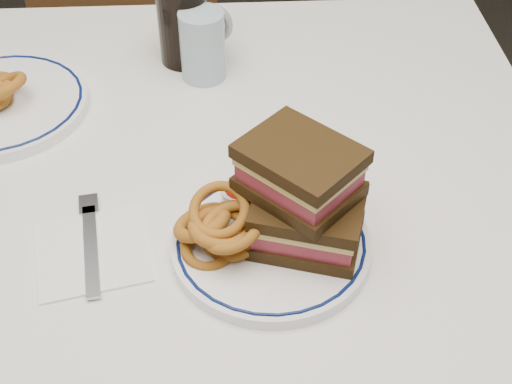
{
  "coord_description": "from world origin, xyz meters",
  "views": [
    {
      "loc": [
        0.14,
        -0.83,
        1.42
      ],
      "look_at": [
        0.17,
        -0.19,
        0.82
      ],
      "focal_mm": 50.0,
      "sensor_mm": 36.0,
      "label": 1
    }
  ],
  "objects_px": {
    "reuben_sandwich": "(304,196)",
    "far_plate": "(0,104)",
    "main_plate": "(271,244)",
    "beer_mug": "(185,21)",
    "chair_far": "(133,46)"
  },
  "relations": [
    {
      "from": "reuben_sandwich",
      "to": "far_plate",
      "type": "bearing_deg",
      "value": 144.82
    },
    {
      "from": "main_plate",
      "to": "beer_mug",
      "type": "height_order",
      "value": "beer_mug"
    },
    {
      "from": "chair_far",
      "to": "far_plate",
      "type": "relative_size",
      "value": 3.24
    },
    {
      "from": "chair_far",
      "to": "reuben_sandwich",
      "type": "distance_m",
      "value": 1.05
    },
    {
      "from": "main_plate",
      "to": "far_plate",
      "type": "height_order",
      "value": "far_plate"
    },
    {
      "from": "chair_far",
      "to": "beer_mug",
      "type": "xyz_separation_m",
      "value": [
        0.16,
        -0.49,
        0.34
      ]
    },
    {
      "from": "reuben_sandwich",
      "to": "far_plate",
      "type": "xyz_separation_m",
      "value": [
        -0.44,
        0.31,
        -0.07
      ]
    },
    {
      "from": "main_plate",
      "to": "far_plate",
      "type": "bearing_deg",
      "value": 141.73
    },
    {
      "from": "reuben_sandwich",
      "to": "far_plate",
      "type": "distance_m",
      "value": 0.55
    },
    {
      "from": "main_plate",
      "to": "beer_mug",
      "type": "relative_size",
      "value": 1.76
    },
    {
      "from": "chair_far",
      "to": "reuben_sandwich",
      "type": "bearing_deg",
      "value": -71.45
    },
    {
      "from": "far_plate",
      "to": "reuben_sandwich",
      "type": "bearing_deg",
      "value": -35.18
    },
    {
      "from": "beer_mug",
      "to": "reuben_sandwich",
      "type": "bearing_deg",
      "value": -71.1
    },
    {
      "from": "chair_far",
      "to": "main_plate",
      "type": "bearing_deg",
      "value": -73.73
    },
    {
      "from": "main_plate",
      "to": "chair_far",
      "type": "bearing_deg",
      "value": 106.27
    }
  ]
}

